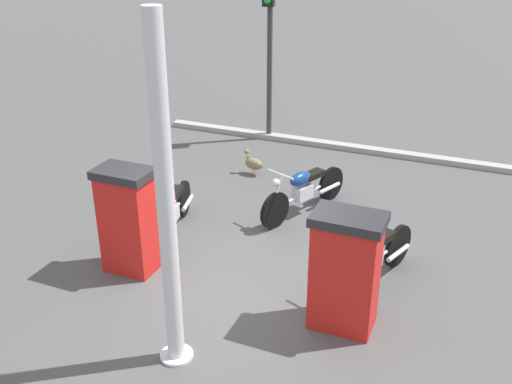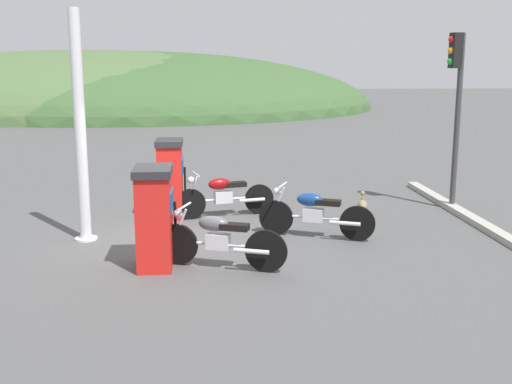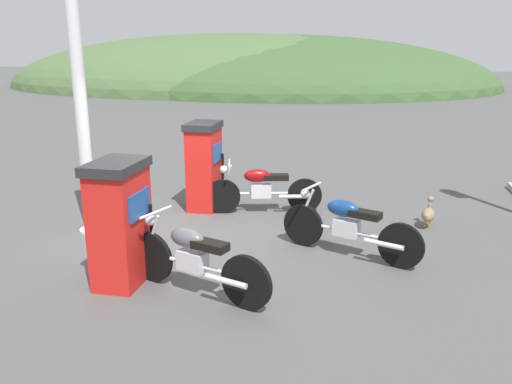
{
  "view_description": "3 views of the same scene",
  "coord_description": "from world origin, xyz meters",
  "px_view_note": "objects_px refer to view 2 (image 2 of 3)",
  "views": [
    {
      "loc": [
        -6.32,
        -3.15,
        4.8
      ],
      "look_at": [
        1.18,
        0.23,
        0.93
      ],
      "focal_mm": 41.52,
      "sensor_mm": 36.0,
      "label": 1
    },
    {
      "loc": [
        0.8,
        -11.15,
        3.19
      ],
      "look_at": [
        1.41,
        -0.52,
        0.96
      ],
      "focal_mm": 44.3,
      "sensor_mm": 36.0,
      "label": 2
    },
    {
      "loc": [
        2.84,
        -7.17,
        2.93
      ],
      "look_at": [
        1.19,
        -0.22,
        0.91
      ],
      "focal_mm": 36.33,
      "sensor_mm": 36.0,
      "label": 3
    }
  ],
  "objects_px": {
    "motorcycle_extra": "(314,213)",
    "roadside_traffic_light": "(456,91)",
    "motorcycle_near_pump": "(219,239)",
    "motorcycle_far_pump": "(224,195)",
    "wandering_duck": "(362,205)",
    "fuel_pump_near": "(154,217)",
    "fuel_pump_far": "(170,178)",
    "canopy_support_pole": "(80,132)"
  },
  "relations": [
    {
      "from": "fuel_pump_far",
      "to": "motorcycle_near_pump",
      "type": "xyz_separation_m",
      "value": [
        0.99,
        -3.34,
        -0.35
      ]
    },
    {
      "from": "motorcycle_extra",
      "to": "motorcycle_near_pump",
      "type": "bearing_deg",
      "value": -136.54
    },
    {
      "from": "roadside_traffic_light",
      "to": "canopy_support_pole",
      "type": "bearing_deg",
      "value": -165.03
    },
    {
      "from": "motorcycle_extra",
      "to": "fuel_pump_far",
      "type": "bearing_deg",
      "value": 148.07
    },
    {
      "from": "fuel_pump_near",
      "to": "wandering_duck",
      "type": "distance_m",
      "value": 5.03
    },
    {
      "from": "motorcycle_far_pump",
      "to": "wandering_duck",
      "type": "distance_m",
      "value": 2.88
    },
    {
      "from": "motorcycle_far_pump",
      "to": "fuel_pump_far",
      "type": "bearing_deg",
      "value": 178.83
    },
    {
      "from": "fuel_pump_near",
      "to": "wandering_duck",
      "type": "relative_size",
      "value": 3.14
    },
    {
      "from": "motorcycle_extra",
      "to": "roadside_traffic_light",
      "type": "distance_m",
      "value": 4.39
    },
    {
      "from": "motorcycle_near_pump",
      "to": "motorcycle_far_pump",
      "type": "distance_m",
      "value": 3.32
    },
    {
      "from": "motorcycle_far_pump",
      "to": "wandering_duck",
      "type": "height_order",
      "value": "motorcycle_far_pump"
    },
    {
      "from": "motorcycle_extra",
      "to": "canopy_support_pole",
      "type": "bearing_deg",
      "value": 178.83
    },
    {
      "from": "roadside_traffic_light",
      "to": "fuel_pump_far",
      "type": "bearing_deg",
      "value": -176.5
    },
    {
      "from": "fuel_pump_near",
      "to": "fuel_pump_far",
      "type": "relative_size",
      "value": 0.99
    },
    {
      "from": "wandering_duck",
      "to": "canopy_support_pole",
      "type": "bearing_deg",
      "value": -165.06
    },
    {
      "from": "fuel_pump_near",
      "to": "wandering_duck",
      "type": "xyz_separation_m",
      "value": [
        3.96,
        3.05,
        -0.56
      ]
    },
    {
      "from": "roadside_traffic_light",
      "to": "canopy_support_pole",
      "type": "xyz_separation_m",
      "value": [
        -7.4,
        -1.98,
        -0.6
      ]
    },
    {
      "from": "wandering_duck",
      "to": "roadside_traffic_light",
      "type": "relative_size",
      "value": 0.14
    },
    {
      "from": "fuel_pump_far",
      "to": "roadside_traffic_light",
      "type": "xyz_separation_m",
      "value": [
        5.99,
        0.37,
        1.74
      ]
    },
    {
      "from": "motorcycle_near_pump",
      "to": "motorcycle_extra",
      "type": "height_order",
      "value": "motorcycle_near_pump"
    },
    {
      "from": "fuel_pump_near",
      "to": "wandering_duck",
      "type": "bearing_deg",
      "value": 37.61
    },
    {
      "from": "fuel_pump_near",
      "to": "motorcycle_near_pump",
      "type": "bearing_deg",
      "value": -6.15
    },
    {
      "from": "motorcycle_near_pump",
      "to": "fuel_pump_near",
      "type": "bearing_deg",
      "value": 173.85
    },
    {
      "from": "fuel_pump_far",
      "to": "wandering_duck",
      "type": "distance_m",
      "value": 4.01
    },
    {
      "from": "motorcycle_near_pump",
      "to": "motorcycle_far_pump",
      "type": "height_order",
      "value": "motorcycle_near_pump"
    },
    {
      "from": "fuel_pump_far",
      "to": "wandering_duck",
      "type": "relative_size",
      "value": 3.17
    },
    {
      "from": "motorcycle_near_pump",
      "to": "motorcycle_extra",
      "type": "bearing_deg",
      "value": 43.46
    },
    {
      "from": "motorcycle_extra",
      "to": "roadside_traffic_light",
      "type": "relative_size",
      "value": 0.54
    },
    {
      "from": "motorcycle_extra",
      "to": "fuel_pump_near",
      "type": "bearing_deg",
      "value": -150.64
    },
    {
      "from": "motorcycle_far_pump",
      "to": "motorcycle_extra",
      "type": "xyz_separation_m",
      "value": [
        1.63,
        -1.68,
        0.01
      ]
    },
    {
      "from": "motorcycle_far_pump",
      "to": "roadside_traffic_light",
      "type": "xyz_separation_m",
      "value": [
        4.9,
        0.39,
        2.09
      ]
    },
    {
      "from": "fuel_pump_far",
      "to": "roadside_traffic_light",
      "type": "relative_size",
      "value": 0.43
    },
    {
      "from": "fuel_pump_near",
      "to": "canopy_support_pole",
      "type": "distance_m",
      "value": 2.43
    },
    {
      "from": "fuel_pump_far",
      "to": "motorcycle_far_pump",
      "type": "height_order",
      "value": "fuel_pump_far"
    },
    {
      "from": "motorcycle_extra",
      "to": "wandering_duck",
      "type": "bearing_deg",
      "value": 50.86
    },
    {
      "from": "fuel_pump_far",
      "to": "fuel_pump_near",
      "type": "bearing_deg",
      "value": -90.0
    },
    {
      "from": "motorcycle_extra",
      "to": "canopy_support_pole",
      "type": "height_order",
      "value": "canopy_support_pole"
    },
    {
      "from": "motorcycle_near_pump",
      "to": "motorcycle_extra",
      "type": "distance_m",
      "value": 2.38
    },
    {
      "from": "motorcycle_far_pump",
      "to": "motorcycle_extra",
      "type": "relative_size",
      "value": 1.0
    },
    {
      "from": "roadside_traffic_light",
      "to": "motorcycle_far_pump",
      "type": "bearing_deg",
      "value": -175.46
    },
    {
      "from": "fuel_pump_near",
      "to": "canopy_support_pole",
      "type": "xyz_separation_m",
      "value": [
        -1.41,
        1.62,
        1.14
      ]
    },
    {
      "from": "fuel_pump_near",
      "to": "motorcycle_extra",
      "type": "distance_m",
      "value": 3.15
    }
  ]
}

